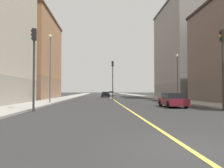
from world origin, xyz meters
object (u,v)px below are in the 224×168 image
street_lamp_right_near (50,62)px  car_black (105,95)px  car_silver (111,93)px  traffic_light_median_far (113,75)px  car_maroon (173,100)px  traffic_light_left_near (222,59)px  street_lamp_left_near (177,72)px  traffic_light_right_near (34,58)px  building_left_mid (190,52)px  building_right_midblock (24,58)px

street_lamp_right_near → car_black: street_lamp_right_near is taller
car_black → car_silver: (2.38, 18.83, 0.03)m
car_silver → street_lamp_right_near: bearing=-102.1°
traffic_light_median_far → car_silver: traffic_light_median_far is taller
car_maroon → street_lamp_right_near: bearing=153.7°
car_silver → car_black: bearing=-97.2°
street_lamp_right_near → traffic_light_left_near: bearing=-32.9°
traffic_light_median_far → car_black: bearing=93.1°
street_lamp_left_near → car_silver: (-7.01, 42.15, -3.42)m
traffic_light_right_near → car_maroon: 12.97m
street_lamp_left_near → car_silver: street_lamp_left_near is taller
street_lamp_right_near → car_silver: (9.74, 45.32, -4.36)m
traffic_light_left_near → car_silver: 55.92m
street_lamp_right_near → car_maroon: 15.07m
traffic_light_left_near → car_silver: (-6.00, 55.49, -3.42)m
traffic_light_median_far → street_lamp_right_near: 13.66m
street_lamp_right_near → traffic_light_median_far: bearing=53.1°
building_left_mid → car_silver: bearing=121.2°
car_black → building_right_midblock: bearing=-148.3°
traffic_light_left_near → traffic_light_median_far: traffic_light_median_far is taller
street_lamp_left_near → car_black: bearing=111.9°
building_right_midblock → car_maroon: bearing=-46.8°
building_left_mid → car_black: size_ratio=4.39×
car_maroon → traffic_light_left_near: bearing=-53.3°
building_right_midblock → street_lamp_left_near: 28.99m
traffic_light_median_far → car_maroon: (4.73, -17.29, -3.60)m
traffic_light_median_far → building_left_mid: bearing=26.6°
street_lamp_left_near → car_maroon: street_lamp_left_near is taller
building_right_midblock → traffic_light_left_near: bearing=-47.7°
building_right_midblock → traffic_light_right_near: (9.63, -26.77, -3.87)m
building_left_mid → street_lamp_left_near: 19.39m
traffic_light_left_near → building_left_mid: bearing=72.0°
building_left_mid → car_maroon: size_ratio=4.88×
traffic_light_median_far → traffic_light_right_near: bearing=-108.9°
car_black → traffic_light_right_near: bearing=-99.9°
building_left_mid → car_silver: 31.59m
street_lamp_left_near → traffic_light_right_near: bearing=-139.8°
traffic_light_median_far → car_black: 16.03m
street_lamp_left_near → car_maroon: size_ratio=1.58×
building_right_midblock → traffic_light_right_near: building_right_midblock is taller
traffic_light_right_near → car_silver: traffic_light_right_near is taller
traffic_light_left_near → street_lamp_left_near: size_ratio=0.99×
traffic_light_median_far → street_lamp_left_near: traffic_light_median_far is taller
traffic_light_median_far → car_maroon: 18.28m
street_lamp_right_near → building_left_mid: bearing=37.5°
traffic_light_median_far → street_lamp_right_near: street_lamp_right_near is taller
traffic_light_left_near → street_lamp_left_near: street_lamp_left_near is taller
building_right_midblock → car_silver: building_right_midblock is taller
street_lamp_left_near → car_silver: 42.87m
traffic_light_median_far → traffic_light_left_near: bearing=-70.3°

